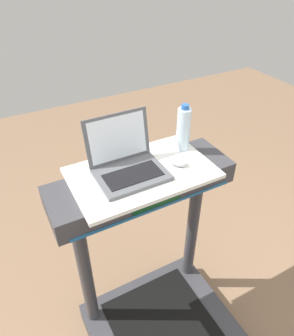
% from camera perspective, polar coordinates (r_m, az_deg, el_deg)
% --- Properties ---
extents(desk_board, '(0.66, 0.41, 0.02)m').
position_cam_1_polar(desk_board, '(1.46, -0.93, -0.87)').
color(desk_board, white).
rests_on(desk_board, treadmill_base).
extents(laptop, '(0.31, 0.28, 0.24)m').
position_cam_1_polar(laptop, '(1.42, -3.69, 1.04)').
color(laptop, '#515459').
rests_on(laptop, desk_board).
extents(computer_mouse, '(0.10, 0.12, 0.03)m').
position_cam_1_polar(computer_mouse, '(1.49, 5.52, 1.19)').
color(computer_mouse, '#B2B2B7').
rests_on(computer_mouse, desk_board).
extents(water_bottle, '(0.07, 0.07, 0.24)m').
position_cam_1_polar(water_bottle, '(1.56, 6.66, 7.11)').
color(water_bottle, silver).
rests_on(water_bottle, desk_board).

